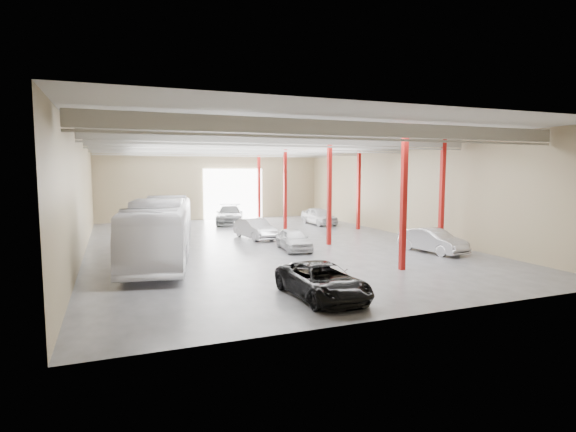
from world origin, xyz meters
TOP-DOWN VIEW (x-y plane):
  - depot_shell at (0.13, 0.48)m, footprint 22.12×32.12m
  - coach_bus at (-7.01, -3.42)m, footprint 5.03×12.41m
  - black_sedan at (-2.00, -13.00)m, footprint 2.45×4.90m
  - car_row_a at (0.89, -3.00)m, footprint 1.92×4.01m
  - car_row_b at (0.05, 2.20)m, footprint 2.21×4.57m
  - car_row_c at (0.55, 11.60)m, footprint 3.82×6.20m
  - car_right_near at (8.30, -6.75)m, footprint 2.17×4.49m
  - car_right_far at (7.91, 8.18)m, footprint 2.06×4.57m

SIDE VIEW (x-z plane):
  - car_row_a at x=0.89m, z-range 0.00..1.32m
  - black_sedan at x=-2.00m, z-range 0.00..1.33m
  - car_right_near at x=8.30m, z-range 0.00..1.42m
  - car_row_b at x=0.05m, z-range 0.00..1.44m
  - car_right_far at x=7.91m, z-range 0.00..1.52m
  - car_row_c at x=0.55m, z-range 0.00..1.68m
  - coach_bus at x=-7.01m, z-range 0.00..3.37m
  - depot_shell at x=0.13m, z-range 1.44..8.51m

